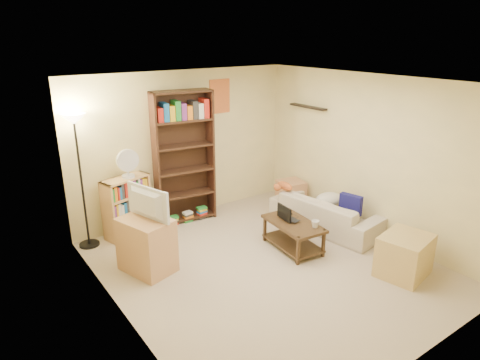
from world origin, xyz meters
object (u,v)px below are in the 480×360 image
object	(u,v)px
coffee_table	(293,232)
laptop	(291,218)
tv_stand	(147,245)
side_table	(291,194)
tall_bookshelf	(184,154)
desk_fan	(128,163)
short_bookshelf	(127,207)
floor_lamp	(76,142)
mug	(315,224)
television	(143,204)
sofa	(325,213)
tabby_cat	(284,186)
end_cabinet	(404,255)

from	to	relation	value
coffee_table	laptop	xyz separation A→B (m)	(0.06, 0.11, 0.16)
laptop	tv_stand	world-z (taller)	tv_stand
coffee_table	tv_stand	xyz separation A→B (m)	(-2.01, 0.69, 0.10)
laptop	side_table	distance (m)	1.53
tall_bookshelf	side_table	world-z (taller)	tall_bookshelf
desk_fan	tall_bookshelf	bearing A→B (deg)	2.23
short_bookshelf	floor_lamp	world-z (taller)	floor_lamp
laptop	mug	xyz separation A→B (m)	(0.07, -0.42, 0.04)
mug	television	bearing A→B (deg)	155.04
television	short_bookshelf	distance (m)	1.29
floor_lamp	coffee_table	bearing A→B (deg)	-37.36
sofa	desk_fan	size ratio (longest dim) A/B	4.27
desk_fan	side_table	world-z (taller)	desk_fan
tall_bookshelf	side_table	size ratio (longest dim) A/B	4.45
laptop	television	xyz separation A→B (m)	(-2.07, 0.57, 0.52)
mug	tv_stand	xyz separation A→B (m)	(-2.14, 1.00, -0.10)
laptop	television	world-z (taller)	television
tabby_cat	tv_stand	size ratio (longest dim) A/B	0.57
coffee_table	floor_lamp	distance (m)	3.35
tall_bookshelf	laptop	bearing A→B (deg)	-56.84
tabby_cat	side_table	world-z (taller)	tabby_cat
sofa	floor_lamp	distance (m)	3.97
sofa	television	size ratio (longest dim) A/B	2.56
coffee_table	floor_lamp	size ratio (longest dim) A/B	0.50
tv_stand	sofa	bearing A→B (deg)	-25.90
tall_bookshelf	floor_lamp	size ratio (longest dim) A/B	1.09
tabby_cat	short_bookshelf	size ratio (longest dim) A/B	0.44
coffee_table	short_bookshelf	xyz separation A→B (m)	(-1.81, 1.87, 0.21)
coffee_table	tv_stand	distance (m)	2.13
mug	tall_bookshelf	size ratio (longest dim) A/B	0.05
floor_lamp	sofa	bearing A→B (deg)	-26.25
floor_lamp	end_cabinet	size ratio (longest dim) A/B	3.02
laptop	side_table	bearing A→B (deg)	-46.13
laptop	desk_fan	distance (m)	2.60
laptop	coffee_table	bearing A→B (deg)	147.88
tv_stand	television	distance (m)	0.59
tall_bookshelf	side_table	bearing A→B (deg)	-11.02
tabby_cat	tv_stand	world-z (taller)	tv_stand
mug	end_cabinet	distance (m)	1.24
sofa	tabby_cat	world-z (taller)	tabby_cat
tabby_cat	desk_fan	world-z (taller)	desk_fan
sofa	tall_bookshelf	xyz separation A→B (m)	(-1.68, 1.64, 0.90)
tabby_cat	floor_lamp	distance (m)	3.32
coffee_table	mug	distance (m)	0.39
tabby_cat	tv_stand	xyz separation A→B (m)	(-2.58, -0.19, -0.24)
tv_stand	floor_lamp	xyz separation A→B (m)	(-0.44, 1.18, 1.23)
floor_lamp	desk_fan	bearing A→B (deg)	-3.77
desk_fan	floor_lamp	size ratio (longest dim) A/B	0.22
coffee_table	short_bookshelf	bearing A→B (deg)	139.72
laptop	tall_bookshelf	bearing A→B (deg)	21.50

